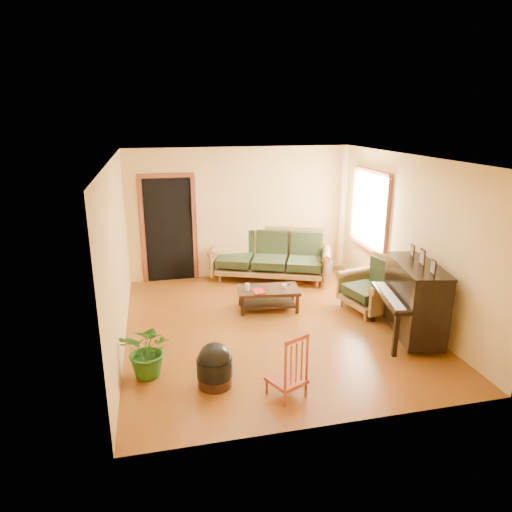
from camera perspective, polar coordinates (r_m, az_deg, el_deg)
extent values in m
plane|color=#65320D|center=(7.31, 2.04, -8.61)|extent=(5.00, 5.00, 0.00)
cube|color=black|center=(9.10, -10.84, 3.18)|extent=(1.08, 0.16, 2.05)
cube|color=white|center=(8.77, 14.08, 5.63)|extent=(0.12, 1.36, 1.46)
cube|color=olive|center=(9.13, 1.77, 0.10)|extent=(2.52, 1.76, 1.00)
cube|color=black|center=(7.81, 1.53, -5.36)|extent=(1.08, 0.67, 0.37)
cube|color=olive|center=(7.89, 14.05, -3.53)|extent=(1.06, 1.09, 0.92)
cube|color=black|center=(7.09, 19.19, -5.41)|extent=(1.01, 1.43, 1.15)
cylinder|color=black|center=(5.75, -5.18, -14.01)|extent=(0.45, 0.45, 0.42)
cube|color=maroon|center=(5.46, 3.87, -13.34)|extent=(0.52, 0.54, 0.82)
cube|color=#BF8F3F|center=(9.78, 8.28, -0.06)|extent=(0.47, 0.16, 0.62)
cylinder|color=#3648A3|center=(9.69, 8.95, -1.31)|extent=(0.27, 0.27, 0.28)
imported|color=#245518|center=(5.99, -13.24, -11.34)|extent=(0.83, 0.78, 0.73)
imported|color=#A11715|center=(7.55, -0.31, -4.53)|extent=(0.21, 0.27, 0.02)
cylinder|color=silver|center=(7.64, -1.09, -3.88)|extent=(0.07, 0.07, 0.12)
cylinder|color=white|center=(7.78, 3.55, -3.77)|extent=(0.09, 0.09, 0.06)
cube|color=black|center=(7.90, 3.76, -3.60)|extent=(0.16, 0.09, 0.02)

